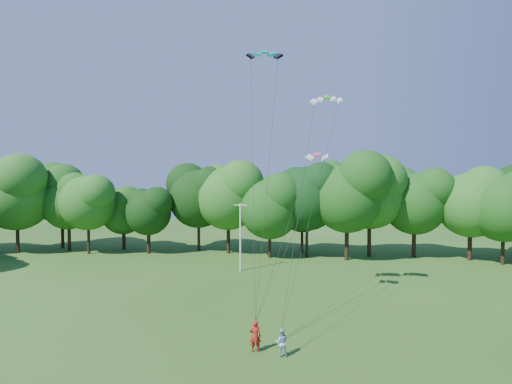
# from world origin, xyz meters

# --- Properties ---
(utility_pole) EXTENTS (1.45, 0.43, 7.39)m
(utility_pole) POSITION_xyz_m (-4.34, 27.19, 3.82)
(utility_pole) COLOR silver
(utility_pole) RESTS_ON ground
(kite_flyer_left) EXTENTS (0.68, 0.45, 1.86)m
(kite_flyer_left) POSITION_xyz_m (-0.56, 7.44, 0.93)
(kite_flyer_left) COLOR #AF1C16
(kite_flyer_left) RESTS_ON ground
(kite_flyer_right) EXTENTS (0.84, 0.68, 1.61)m
(kite_flyer_right) POSITION_xyz_m (0.99, 7.02, 0.81)
(kite_flyer_right) COLOR #9AB7D6
(kite_flyer_right) RESTS_ON ground
(kite_teal) EXTENTS (2.66, 1.43, 0.59)m
(kite_teal) POSITION_xyz_m (-0.63, 14.35, 19.53)
(kite_teal) COLOR #05A9A7
(kite_teal) RESTS_ON ground
(kite_green) EXTENTS (2.52, 1.34, 0.53)m
(kite_green) POSITION_xyz_m (4.10, 16.67, 16.54)
(kite_green) COLOR green
(kite_green) RESTS_ON ground
(kite_pink) EXTENTS (1.89, 1.19, 0.39)m
(kite_pink) POSITION_xyz_m (3.41, 16.36, 12.03)
(kite_pink) COLOR #CC3885
(kite_pink) RESTS_ON ground
(tree_back_west) EXTENTS (7.60, 7.60, 11.06)m
(tree_back_west) POSITION_xyz_m (-29.66, 36.37, 6.90)
(tree_back_west) COLOR #322314
(tree_back_west) RESTS_ON ground
(tree_back_center) EXTENTS (8.97, 8.97, 13.04)m
(tree_back_center) POSITION_xyz_m (3.01, 35.61, 8.15)
(tree_back_center) COLOR #302212
(tree_back_center) RESTS_ON ground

